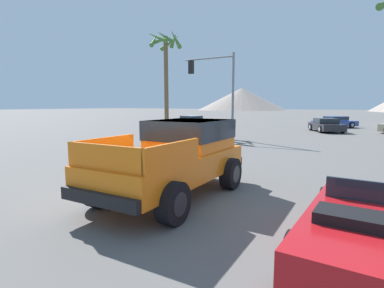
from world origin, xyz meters
name	(u,v)px	position (x,y,z in m)	size (l,w,h in m)	color
ground_plane	(170,193)	(0.00, 0.00, 0.00)	(320.00, 320.00, 0.00)	#5B5956
orange_pickup_truck	(179,153)	(0.22, 0.09, 1.07)	(2.40, 4.96, 1.90)	orange
red_convertible_car	(373,227)	(4.56, -1.04, 0.42)	(2.08, 4.22, 1.04)	#B21419
parked_car_blue	(335,122)	(1.31, 27.65, 0.59)	(4.33, 4.29, 1.16)	#334C9E
parked_car_silver	(191,121)	(-11.98, 20.99, 0.61)	(4.64, 2.83, 1.19)	#B7BABF
parked_car_dark	(326,125)	(1.14, 21.94, 0.59)	(3.47, 4.48, 1.15)	#232328
traffic_light_main	(214,80)	(-4.89, 12.26, 3.98)	(3.73, 0.38, 5.70)	slate
palm_tree_short	(165,57)	(-10.56, 14.53, 6.24)	(2.60, 2.79, 8.33)	brown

